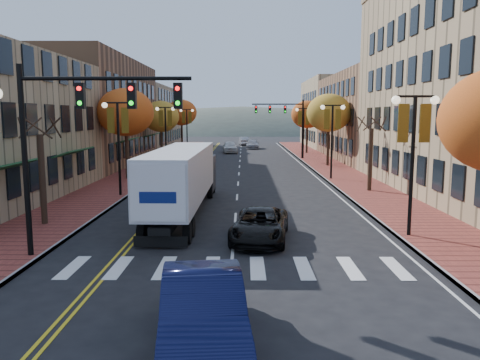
{
  "coord_description": "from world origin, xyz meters",
  "views": [
    {
      "loc": [
        0.42,
        -13.57,
        5.24
      ],
      "look_at": [
        0.25,
        8.25,
        2.2
      ],
      "focal_mm": 35.0,
      "sensor_mm": 36.0,
      "label": 1
    }
  ],
  "objects": [
    {
      "name": "tree_left_b",
      "position": [
        -9.0,
        24.0,
        5.45
      ],
      "size": [
        4.48,
        4.48,
        7.21
      ],
      "color": "#382619",
      "rests_on": "sidewalk_left"
    },
    {
      "name": "lamp_right_b",
      "position": [
        7.5,
        24.0,
        4.29
      ],
      "size": [
        1.96,
        0.36,
        6.05
      ],
      "color": "black",
      "rests_on": "ground"
    },
    {
      "name": "semi_truck",
      "position": [
        -2.72,
        10.85,
        2.08
      ],
      "size": [
        2.51,
        14.24,
        3.55
      ],
      "rotation": [
        0.0,
        0.0,
        -0.02
      ],
      "color": "black",
      "rests_on": "ground"
    },
    {
      "name": "traffic_mast_near",
      "position": [
        -5.48,
        3.0,
        4.92
      ],
      "size": [
        6.1,
        0.35,
        7.0
      ],
      "color": "black",
      "rests_on": "ground"
    },
    {
      "name": "car_far_white",
      "position": [
        -1.48,
        51.58,
        0.83
      ],
      "size": [
        2.33,
        5.0,
        1.66
      ],
      "primitive_type": "imported",
      "rotation": [
        0.0,
        0.0,
        0.08
      ],
      "color": "silver",
      "rests_on": "ground"
    },
    {
      "name": "building_left_mid",
      "position": [
        -17.0,
        36.0,
        5.5
      ],
      "size": [
        12.0,
        24.0,
        11.0
      ],
      "primitive_type": "cube",
      "color": "brown",
      "rests_on": "ground"
    },
    {
      "name": "tree_left_c",
      "position": [
        -9.0,
        40.0,
        5.05
      ],
      "size": [
        4.16,
        4.16,
        6.69
      ],
      "color": "#382619",
      "rests_on": "sidewalk_left"
    },
    {
      "name": "tree_left_d",
      "position": [
        -9.0,
        58.0,
        5.6
      ],
      "size": [
        4.61,
        4.61,
        7.42
      ],
      "color": "#382619",
      "rests_on": "sidewalk_left"
    },
    {
      "name": "car_far_silver",
      "position": [
        1.83,
        59.79,
        0.68
      ],
      "size": [
        2.04,
        4.76,
        1.37
      ],
      "primitive_type": "imported",
      "rotation": [
        0.0,
        0.0,
        -0.03
      ],
      "color": "#94939A",
      "rests_on": "ground"
    },
    {
      "name": "tree_right_d",
      "position": [
        9.0,
        50.0,
        5.29
      ],
      "size": [
        4.35,
        4.35,
        7.0
      ],
      "color": "#382619",
      "rests_on": "sidewalk_right"
    },
    {
      "name": "navy_sedan",
      "position": [
        -0.5,
        -3.57,
        0.86
      ],
      "size": [
        2.4,
        5.39,
        1.72
      ],
      "primitive_type": "imported",
      "rotation": [
        0.0,
        0.0,
        0.11
      ],
      "color": "black",
      "rests_on": "ground"
    },
    {
      "name": "traffic_mast_far",
      "position": [
        5.48,
        42.0,
        4.92
      ],
      "size": [
        6.1,
        0.34,
        7.0
      ],
      "color": "black",
      "rests_on": "ground"
    },
    {
      "name": "ground",
      "position": [
        0.0,
        0.0,
        0.0
      ],
      "size": [
        200.0,
        200.0,
        0.0
      ],
      "primitive_type": "plane",
      "color": "black",
      "rests_on": "ground"
    },
    {
      "name": "lamp_left_d",
      "position": [
        -7.5,
        52.0,
        4.29
      ],
      "size": [
        1.96,
        0.36,
        6.05
      ],
      "color": "black",
      "rests_on": "ground"
    },
    {
      "name": "tree_right_b",
      "position": [
        9.0,
        18.0,
        2.25
      ],
      "size": [
        0.28,
        0.28,
        4.2
      ],
      "color": "#382619",
      "rests_on": "sidewalk_right"
    },
    {
      "name": "tree_left_a",
      "position": [
        -9.0,
        8.0,
        2.25
      ],
      "size": [
        0.28,
        0.28,
        4.2
      ],
      "color": "#382619",
      "rests_on": "sidewalk_left"
    },
    {
      "name": "sidewalk_left",
      "position": [
        -9.0,
        32.5,
        0.07
      ],
      "size": [
        4.0,
        85.0,
        0.15
      ],
      "primitive_type": "cube",
      "color": "brown",
      "rests_on": "ground"
    },
    {
      "name": "building_right_far",
      "position": [
        18.5,
        64.0,
        5.5
      ],
      "size": [
        15.0,
        20.0,
        11.0
      ],
      "primitive_type": "cube",
      "color": "#9E8966",
      "rests_on": "ground"
    },
    {
      "name": "black_suv",
      "position": [
        1.11,
        5.58,
        0.66
      ],
      "size": [
        2.81,
        5.03,
        1.33
      ],
      "primitive_type": "imported",
      "rotation": [
        0.0,
        0.0,
        -0.13
      ],
      "color": "black",
      "rests_on": "ground"
    },
    {
      "name": "building_right_mid",
      "position": [
        18.5,
        42.0,
        5.0
      ],
      "size": [
        15.0,
        24.0,
        10.0
      ],
      "primitive_type": "cube",
      "color": "brown",
      "rests_on": "ground"
    },
    {
      "name": "lamp_left_c",
      "position": [
        -7.5,
        34.0,
        4.29
      ],
      "size": [
        1.96,
        0.36,
        6.05
      ],
      "color": "black",
      "rests_on": "ground"
    },
    {
      "name": "sidewalk_right",
      "position": [
        9.0,
        32.5,
        0.07
      ],
      "size": [
        4.0,
        85.0,
        0.15
      ],
      "primitive_type": "cube",
      "color": "brown",
      "rests_on": "ground"
    },
    {
      "name": "lamp_right_a",
      "position": [
        7.5,
        6.0,
        4.29
      ],
      "size": [
        1.96,
        0.36,
        6.05
      ],
      "color": "black",
      "rests_on": "ground"
    },
    {
      "name": "building_left_far",
      "position": [
        -17.0,
        61.0,
        4.75
      ],
      "size": [
        12.0,
        26.0,
        9.5
      ],
      "primitive_type": "cube",
      "color": "#9E8966",
      "rests_on": "ground"
    },
    {
      "name": "lamp_right_c",
      "position": [
        7.5,
        42.0,
        4.29
      ],
      "size": [
        1.96,
        0.36,
        6.05
      ],
      "color": "black",
      "rests_on": "ground"
    },
    {
      "name": "lamp_left_b",
      "position": [
        -7.5,
        16.0,
        4.29
      ],
      "size": [
        1.96,
        0.36,
        6.05
      ],
      "color": "black",
      "rests_on": "ground"
    },
    {
      "name": "tree_right_c",
      "position": [
        9.0,
        34.0,
        5.45
      ],
      "size": [
        4.48,
        4.48,
        7.21
      ],
      "color": "#382619",
      "rests_on": "sidewalk_right"
    },
    {
      "name": "car_far_oncoming",
      "position": [
        0.5,
        68.07,
        0.72
      ],
      "size": [
        1.97,
        4.52,
        1.45
      ],
      "primitive_type": "imported",
      "rotation": [
        0.0,
        0.0,
        3.24
      ],
      "color": "#AAAAB2",
      "rests_on": "ground"
    }
  ]
}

